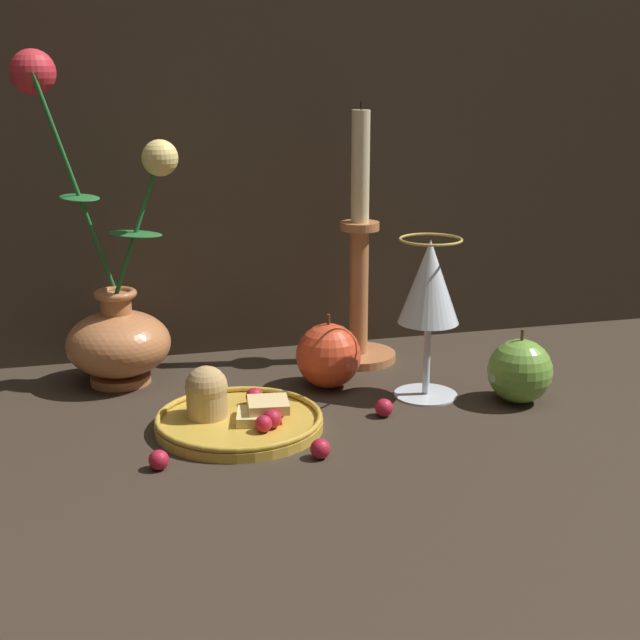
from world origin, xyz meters
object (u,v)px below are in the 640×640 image
candlestick (359,279)px  apple_beside_vase (328,356)px  plate_with_pastries (235,414)px  wine_glass (429,289)px  vase (113,311)px  apple_near_glass (520,371)px

candlestick → apple_beside_vase: (-0.06, -0.09, -0.07)m
plate_with_pastries → apple_beside_vase: bearing=37.0°
candlestick → wine_glass: bearing=-75.9°
plate_with_pastries → apple_beside_vase: apple_beside_vase is taller
vase → plate_with_pastries: (0.11, -0.17, -0.07)m
plate_with_pastries → candlestick: (0.19, 0.18, 0.09)m
plate_with_pastries → wine_glass: size_ratio=0.96×
apple_beside_vase → apple_near_glass: apple_beside_vase is taller
vase → apple_near_glass: bearing=-22.7°
wine_glass → apple_near_glass: size_ratio=2.16×
wine_glass → candlestick: (-0.04, 0.14, -0.02)m
wine_glass → apple_beside_vase: wine_glass is taller
plate_with_pastries → apple_beside_vase: size_ratio=1.98×
vase → apple_beside_vase: size_ratio=4.32×
plate_with_pastries → vase: bearing=122.6°
vase → plate_with_pastries: size_ratio=2.18×
vase → apple_beside_vase: (0.24, -0.08, -0.05)m
vase → candlestick: 0.30m
vase → apple_beside_vase: vase is taller
plate_with_pastries → apple_near_glass: size_ratio=2.07×
apple_beside_vase → apple_near_glass: 0.22m
wine_glass → apple_beside_vase: size_ratio=2.07×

